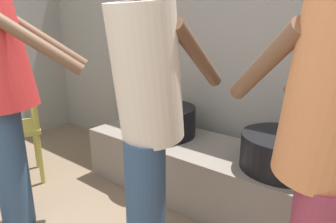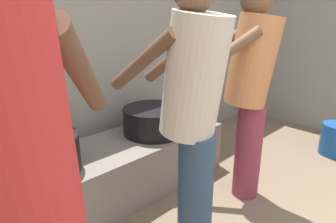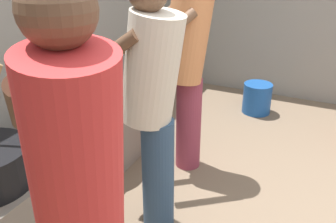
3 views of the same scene
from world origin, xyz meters
TOP-DOWN VIEW (x-y plane):
  - block_enclosure_rear at (0.00, 2.42)m, footprint 5.59×0.20m
  - hearth_ledge at (-0.12, 1.90)m, footprint 2.12×0.60m
  - cooking_pot_main at (-0.59, 1.90)m, footprint 0.52×0.52m
  - cooking_pot_secondary at (0.36, 1.88)m, footprint 0.50×0.50m
  - cook_in_cream_shirt at (-0.05, 1.11)m, footprint 0.38×0.68m
  - cook_in_orange_shirt at (0.68, 1.21)m, footprint 0.70×0.67m
  - cook_in_red_shirt at (-0.98, 0.89)m, footprint 0.68×0.72m
  - chair_olive at (-1.57, 1.21)m, footprint 0.52×0.52m

SIDE VIEW (x-z plane):
  - hearth_ledge at x=-0.12m, z-range 0.00..0.43m
  - chair_olive at x=-1.57m, z-range 0.05..0.93m
  - cooking_pot_secondary at x=0.36m, z-range 0.43..0.65m
  - cooking_pot_main at x=-0.59m, z-range 0.20..0.89m
  - cook_in_orange_shirt at x=0.68m, z-range 0.11..1.68m
  - cook_in_cream_shirt at x=-0.05m, z-range 0.11..1.70m
  - cook_in_red_shirt at x=-0.98m, z-range 0.12..1.78m
  - block_enclosure_rear at x=0.00m, z-range 0.00..1.97m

